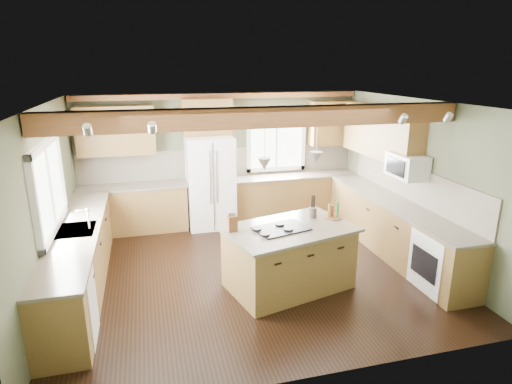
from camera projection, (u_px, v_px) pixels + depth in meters
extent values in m
plane|color=black|center=(251.00, 270.00, 6.75)|extent=(5.60, 5.60, 0.00)
plane|color=silver|center=(251.00, 103.00, 6.01)|extent=(5.60, 5.60, 0.00)
plane|color=#485039|center=(221.00, 158.00, 8.70)|extent=(5.60, 0.00, 5.60)
plane|color=#485039|center=(48.00, 206.00, 5.70)|extent=(0.00, 5.00, 5.00)
plane|color=#485039|center=(415.00, 179.00, 7.06)|extent=(0.00, 5.00, 5.00)
cube|color=brown|center=(263.00, 117.00, 5.47)|extent=(5.55, 0.26, 0.26)
cube|color=brown|center=(221.00, 96.00, 8.25)|extent=(5.55, 0.20, 0.10)
cube|color=brown|center=(222.00, 162.00, 8.71)|extent=(5.58, 0.03, 0.58)
cube|color=brown|center=(412.00, 184.00, 7.13)|extent=(0.03, 3.70, 0.58)
cube|color=brown|center=(134.00, 209.00, 8.23)|extent=(2.02, 0.60, 0.88)
cube|color=#4D4438|center=(132.00, 186.00, 8.10)|extent=(2.06, 0.64, 0.04)
cube|color=brown|center=(294.00, 197.00, 9.03)|extent=(2.62, 0.60, 0.88)
cube|color=#4D4438|center=(295.00, 176.00, 8.90)|extent=(2.66, 0.64, 0.04)
cube|color=brown|center=(80.00, 261.00, 6.07)|extent=(0.60, 3.70, 0.88)
cube|color=#4D4438|center=(76.00, 231.00, 5.94)|extent=(0.64, 3.74, 0.04)
cube|color=brown|center=(393.00, 228.00, 7.28)|extent=(0.60, 3.70, 0.88)
cube|color=#4D4438|center=(395.00, 203.00, 7.15)|extent=(0.64, 3.74, 0.04)
cube|color=brown|center=(116.00, 131.00, 7.87)|extent=(1.40, 0.35, 0.90)
cube|color=brown|center=(207.00, 117.00, 8.22)|extent=(0.96, 0.35, 0.70)
cube|color=brown|center=(381.00, 132.00, 7.66)|extent=(0.35, 2.20, 0.90)
cube|color=brown|center=(331.00, 123.00, 8.91)|extent=(0.90, 0.35, 0.90)
cube|color=white|center=(48.00, 187.00, 5.68)|extent=(0.04, 1.60, 1.05)
cube|color=white|center=(276.00, 143.00, 8.89)|extent=(1.10, 0.04, 1.00)
cube|color=#262628|center=(76.00, 230.00, 5.94)|extent=(0.50, 0.65, 0.03)
cylinder|color=#B2B2B7|center=(89.00, 220.00, 5.94)|extent=(0.02, 0.02, 0.28)
cube|color=white|center=(66.00, 310.00, 4.87)|extent=(0.60, 0.60, 0.84)
cube|color=white|center=(442.00, 262.00, 6.07)|extent=(0.60, 0.72, 0.84)
cube|color=white|center=(407.00, 166.00, 6.89)|extent=(0.40, 0.70, 0.38)
cone|color=#B2B2B7|center=(264.00, 164.00, 5.54)|extent=(0.18, 0.18, 0.16)
cone|color=#B2B2B7|center=(316.00, 158.00, 5.93)|extent=(0.18, 0.18, 0.16)
cube|color=white|center=(210.00, 182.00, 8.39)|extent=(0.90, 0.74, 1.80)
cube|color=brown|center=(289.00, 259.00, 6.14)|extent=(1.87, 1.41, 0.88)
cube|color=#4D4438|center=(289.00, 229.00, 6.01)|extent=(2.01, 1.54, 0.04)
cube|color=black|center=(281.00, 229.00, 5.94)|extent=(0.82, 0.65, 0.02)
cube|color=brown|center=(232.00, 224.00, 5.85)|extent=(0.14, 0.12, 0.22)
cylinder|color=#403833|center=(313.00, 212.00, 6.38)|extent=(0.12, 0.12, 0.16)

